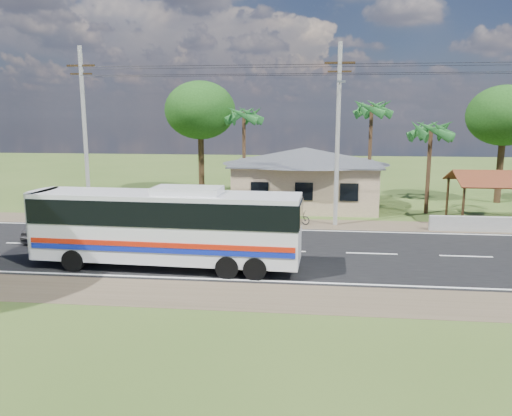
{
  "coord_description": "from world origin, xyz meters",
  "views": [
    {
      "loc": [
        1.38,
        -24.33,
        6.8
      ],
      "look_at": [
        -1.38,
        1.0,
        2.01
      ],
      "focal_mm": 35.0,
      "sensor_mm": 36.0,
      "label": 1
    }
  ],
  "objects_px": {
    "waiting_shed": "(494,180)",
    "small_car": "(49,225)",
    "coach_bus": "(167,222)",
    "motorcycle": "(298,217)"
  },
  "relations": [
    {
      "from": "waiting_shed",
      "to": "small_car",
      "type": "height_order",
      "value": "waiting_shed"
    },
    {
      "from": "waiting_shed",
      "to": "coach_bus",
      "type": "height_order",
      "value": "coach_bus"
    },
    {
      "from": "coach_bus",
      "to": "small_car",
      "type": "height_order",
      "value": "coach_bus"
    },
    {
      "from": "waiting_shed",
      "to": "coach_bus",
      "type": "relative_size",
      "value": 0.43
    },
    {
      "from": "coach_bus",
      "to": "motorcycle",
      "type": "bearing_deg",
      "value": 62.69
    },
    {
      "from": "motorcycle",
      "to": "small_car",
      "type": "height_order",
      "value": "small_car"
    },
    {
      "from": "waiting_shed",
      "to": "coach_bus",
      "type": "bearing_deg",
      "value": -146.7
    },
    {
      "from": "motorcycle",
      "to": "small_car",
      "type": "bearing_deg",
      "value": 133.71
    },
    {
      "from": "small_car",
      "to": "waiting_shed",
      "type": "bearing_deg",
      "value": 9.91
    },
    {
      "from": "waiting_shed",
      "to": "small_car",
      "type": "relative_size",
      "value": 1.23
    }
  ]
}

